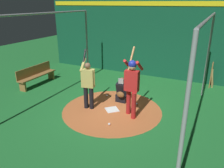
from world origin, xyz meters
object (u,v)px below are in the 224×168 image
object	(u,v)px
home_plate	(112,110)
baseball_1	(109,124)
bench	(36,75)
catcher	(122,92)
baseball_0	(107,95)
batter	(132,83)
visitor	(88,83)
bat_rack	(212,75)
baseball_2	(137,104)

from	to	relation	value
home_plate	baseball_1	bearing A→B (deg)	21.47
bench	catcher	bearing A→B (deg)	90.55
home_plate	bench	size ratio (longest dim) A/B	0.21
baseball_0	bench	bearing A→B (deg)	-86.94
batter	baseball_1	bearing A→B (deg)	-22.31
batter	bench	bearing A→B (deg)	-99.88
bench	baseball_1	world-z (taller)	bench
batter	baseball_0	size ratio (longest dim) A/B	29.52
visitor	baseball_1	xyz separation A→B (m)	(0.73, 1.16, -0.90)
home_plate	baseball_1	distance (m)	1.02
visitor	baseball_0	distance (m)	1.47
home_plate	batter	xyz separation A→B (m)	(0.09, 0.73, 1.13)
batter	bat_rack	size ratio (longest dim) A/B	2.08
batter	baseball_2	size ratio (longest dim) A/B	29.52
baseball_0	catcher	bearing A→B (deg)	78.61
batter	baseball_0	bearing A→B (deg)	-125.94
baseball_2	baseball_1	bearing A→B (deg)	-8.60
baseball_0	baseball_1	distance (m)	2.16
batter	catcher	xyz separation A→B (m)	(-0.88, -0.70, -0.77)
visitor	bench	bearing A→B (deg)	-116.84
baseball_1	baseball_2	world-z (taller)	same
baseball_0	baseball_2	xyz separation A→B (m)	(0.21, 1.31, 0.00)
visitor	bat_rack	distance (m)	5.62
home_plate	baseball_0	distance (m)	1.16
baseball_1	bench	bearing A→B (deg)	-110.79
catcher	visitor	distance (m)	1.42
bench	baseball_0	xyz separation A→B (m)	(-0.18, 3.42, -0.41)
home_plate	baseball_1	xyz separation A→B (m)	(0.95, 0.37, 0.03)
home_plate	baseball_2	bearing A→B (deg)	139.33
batter	bench	xyz separation A→B (m)	(-0.84, -4.83, -0.69)
home_plate	baseball_1	size ratio (longest dim) A/B	5.68
batter	baseball_0	xyz separation A→B (m)	(-1.02, -1.41, -1.10)
bat_rack	catcher	bearing A→B (deg)	-41.44
catcher	baseball_1	bearing A→B (deg)	11.31
baseball_1	baseball_2	size ratio (longest dim) A/B	1.00
catcher	bench	world-z (taller)	catcher
bat_rack	bench	world-z (taller)	bat_rack
home_plate	baseball_2	size ratio (longest dim) A/B	5.68
bench	baseball_1	size ratio (longest dim) A/B	26.73
baseball_1	baseball_2	distance (m)	1.69
home_plate	visitor	distance (m)	1.24
baseball_0	bat_rack	bearing A→B (deg)	130.90
home_plate	baseball_0	size ratio (longest dim) A/B	5.68
bat_rack	baseball_1	world-z (taller)	bat_rack
bench	baseball_1	xyz separation A→B (m)	(1.70, 4.48, -0.41)
bat_rack	baseball_0	world-z (taller)	bat_rack
baseball_0	baseball_1	size ratio (longest dim) A/B	1.00
batter	baseball_0	world-z (taller)	batter
home_plate	catcher	bearing A→B (deg)	178.24
visitor	baseball_0	world-z (taller)	visitor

